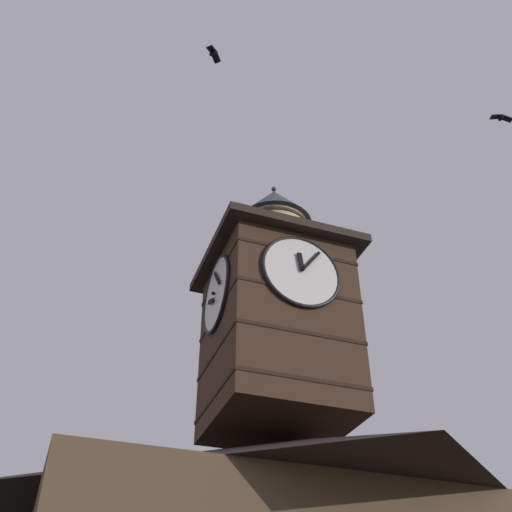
# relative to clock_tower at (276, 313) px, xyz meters

# --- Properties ---
(clock_tower) EXTENTS (4.12, 4.12, 8.12)m
(clock_tower) POSITION_rel_clock_tower_xyz_m (0.00, 0.00, 0.00)
(clock_tower) COLOR #422B1E
(clock_tower) RESTS_ON building_main
(pine_tree_behind) EXTENTS (5.04, 5.04, 18.13)m
(pine_tree_behind) POSITION_rel_clock_tower_xyz_m (-0.91, -4.60, -3.81)
(pine_tree_behind) COLOR #473323
(pine_tree_behind) RESTS_ON ground_plane
(flying_bird_high) EXTENTS (0.54, 0.57, 0.15)m
(flying_bird_high) POSITION_rel_clock_tower_xyz_m (3.04, 3.22, 6.15)
(flying_bird_high) COLOR black
(flying_bird_low) EXTENTS (0.69, 0.27, 0.13)m
(flying_bird_low) POSITION_rel_clock_tower_xyz_m (-5.27, 4.75, 5.00)
(flying_bird_low) COLOR black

